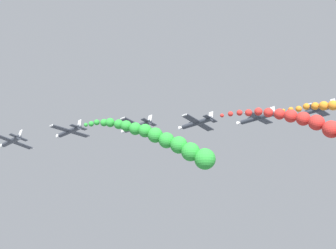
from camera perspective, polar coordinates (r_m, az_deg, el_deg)
airplane_lead at (r=86.31m, az=-23.83°, el=-2.46°), size 9.44×10.35×2.96m
airplane_left_inner at (r=84.04m, az=-15.55°, el=-1.06°), size 9.56×10.35×2.39m
smoke_trail_left_inner at (r=63.61m, az=-0.17°, el=-2.83°), size 10.56×28.28×12.58m
airplane_right_inner at (r=82.06m, az=-4.97°, el=-0.31°), size 9.44×10.35×2.96m
airplane_left_outer at (r=83.39m, az=4.58°, el=0.24°), size 9.46×10.35×2.91m
smoke_trail_left_outer at (r=66.05m, az=21.45°, el=0.25°), size 4.09×27.71×12.31m
airplane_right_outer at (r=87.01m, az=14.03°, el=1.00°), size 9.56×10.35×2.35m
smoke_trail_right_outer at (r=80.08m, az=24.85°, el=2.71°), size 3.13×15.61×3.88m
airplane_trailing at (r=93.37m, az=22.57°, el=2.12°), size 9.56×10.35×2.35m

